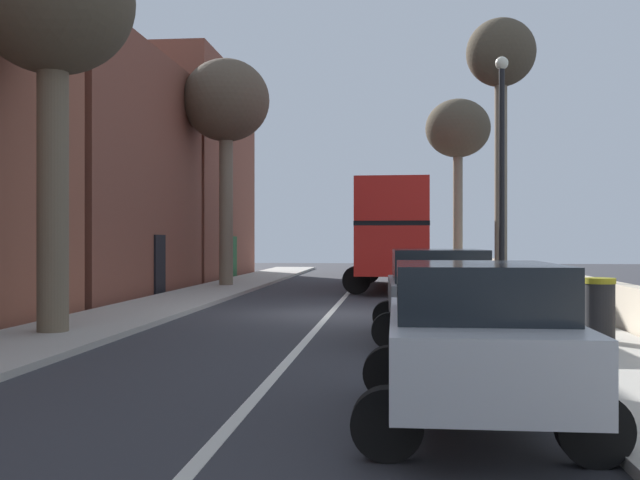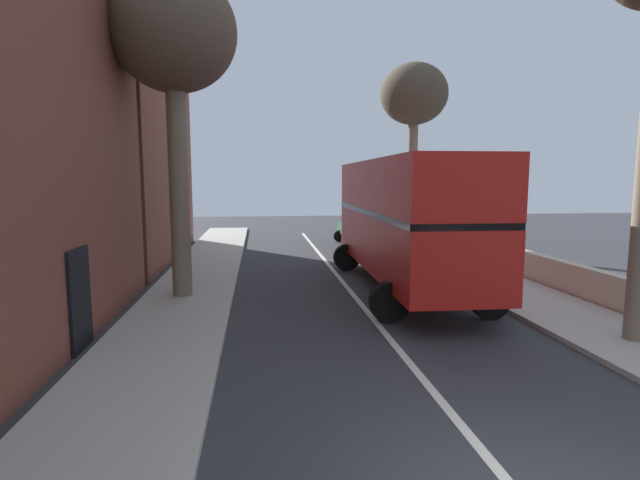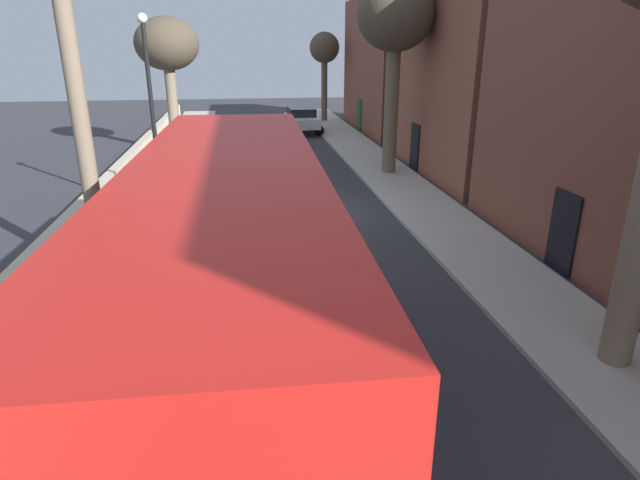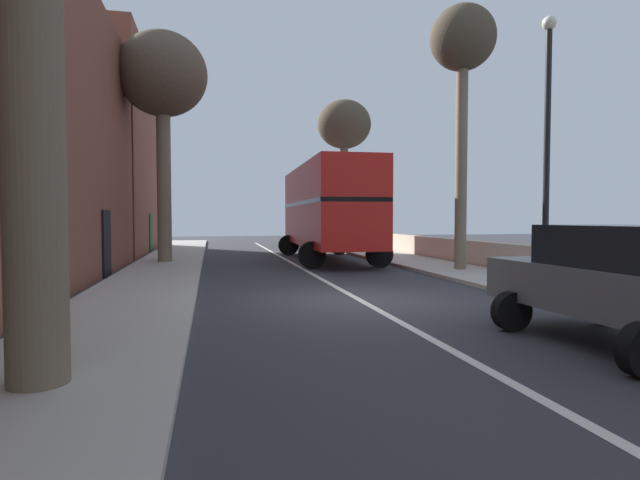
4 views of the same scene
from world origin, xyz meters
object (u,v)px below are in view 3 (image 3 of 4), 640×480
(parked_car_silver_right_2, at_px, (222,134))
(street_tree_left_0, at_px, (324,51))
(double_decker_bus, at_px, (232,278))
(street_tree_right_3, at_px, (167,47))
(parked_car_white_left_0, at_px, (302,119))
(litter_bin_right, at_px, (153,164))
(parked_car_grey_right_1, at_px, (218,159))
(lamppost_right, at_px, (151,101))
(street_tree_left_4, at_px, (395,21))

(parked_car_silver_right_2, distance_m, street_tree_left_0, 13.88)
(double_decker_bus, bearing_deg, parked_car_silver_right_2, -87.92)
(double_decker_bus, xyz_separation_m, street_tree_right_3, (3.32, -22.55, 3.05))
(parked_car_white_left_0, xyz_separation_m, street_tree_left_0, (-2.29, -5.02, 4.14))
(double_decker_bus, xyz_separation_m, litter_bin_right, (3.60, -16.13, -1.66))
(parked_car_grey_right_1, xyz_separation_m, street_tree_right_3, (2.52, -7.23, 4.42))
(lamppost_right, bearing_deg, parked_car_white_left_0, -111.76)
(street_tree_left_4, relative_size, lamppost_right, 1.27)
(parked_car_grey_right_1, height_order, street_tree_right_3, street_tree_right_3)
(street_tree_left_4, bearing_deg, double_decker_bus, 66.78)
(parked_car_white_left_0, height_order, litter_bin_right, parked_car_white_left_0)
(street_tree_left_4, bearing_deg, lamppost_right, 26.27)
(street_tree_left_4, xyz_separation_m, lamppost_right, (9.32, 4.60, -2.61))
(double_decker_bus, bearing_deg, street_tree_left_0, -101.09)
(street_tree_left_0, bearing_deg, parked_car_grey_right_1, 67.72)
(parked_car_white_left_0, height_order, parked_car_grey_right_1, parked_car_grey_right_1)
(parked_car_silver_right_2, height_order, street_tree_right_3, street_tree_right_3)
(street_tree_left_4, bearing_deg, street_tree_right_3, -34.40)
(street_tree_left_0, height_order, litter_bin_right, street_tree_left_0)
(street_tree_right_3, height_order, litter_bin_right, street_tree_right_3)
(double_decker_bus, distance_m, street_tree_left_0, 33.85)
(double_decker_bus, height_order, lamppost_right, lamppost_right)
(lamppost_right, relative_size, litter_bin_right, 5.59)
(street_tree_right_3, height_order, street_tree_left_4, street_tree_left_4)
(parked_car_white_left_0, distance_m, lamppost_right, 18.56)
(parked_car_white_left_0, bearing_deg, litter_bin_right, 56.91)
(street_tree_left_0, bearing_deg, parked_car_silver_right_2, 56.64)
(street_tree_left_0, relative_size, litter_bin_right, 5.55)
(street_tree_left_0, distance_m, street_tree_right_3, 14.42)
(parked_car_silver_right_2, height_order, lamppost_right, lamppost_right)
(parked_car_grey_right_1, distance_m, litter_bin_right, 2.93)
(parked_car_white_left_0, relative_size, street_tree_left_4, 0.55)
(street_tree_left_4, bearing_deg, parked_car_silver_right_2, -40.25)
(parked_car_grey_right_1, xyz_separation_m, street_tree_left_0, (-7.29, -17.80, 4.09))
(double_decker_bus, bearing_deg, street_tree_left_4, -113.22)
(street_tree_left_0, relative_size, street_tree_right_3, 0.93)
(parked_car_white_left_0, distance_m, street_tree_right_3, 10.36)
(double_decker_bus, distance_m, parked_car_grey_right_1, 15.40)
(parked_car_grey_right_1, height_order, parked_car_silver_right_2, parked_car_grey_right_1)
(parked_car_white_left_0, height_order, parked_car_silver_right_2, parked_car_silver_right_2)
(parked_car_white_left_0, bearing_deg, street_tree_right_3, 36.43)
(litter_bin_right, bearing_deg, parked_car_white_left_0, -123.09)
(lamppost_right, height_order, litter_bin_right, lamppost_right)
(lamppost_right, bearing_deg, parked_car_grey_right_1, -112.96)
(lamppost_right, distance_m, litter_bin_right, 6.03)
(street_tree_left_0, bearing_deg, litter_bin_right, 59.28)
(parked_car_silver_right_2, distance_m, street_tree_right_3, 5.13)
(parked_car_grey_right_1, xyz_separation_m, street_tree_left_4, (-7.52, -0.36, 5.44))
(parked_car_white_left_0, xyz_separation_m, parked_car_silver_right_2, (5.00, 6.06, 0.03))
(parked_car_white_left_0, distance_m, litter_bin_right, 14.28)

